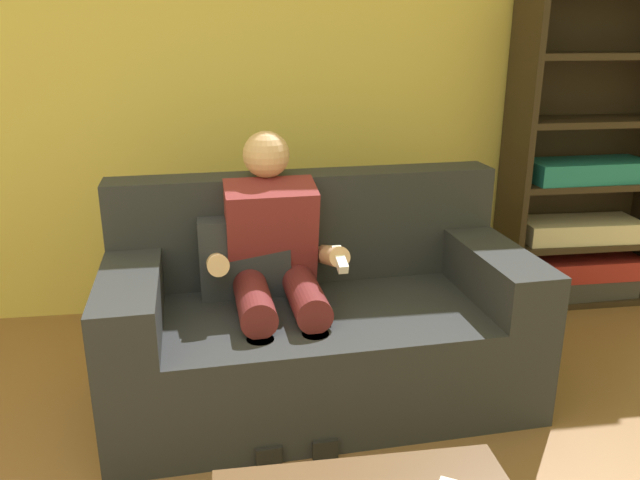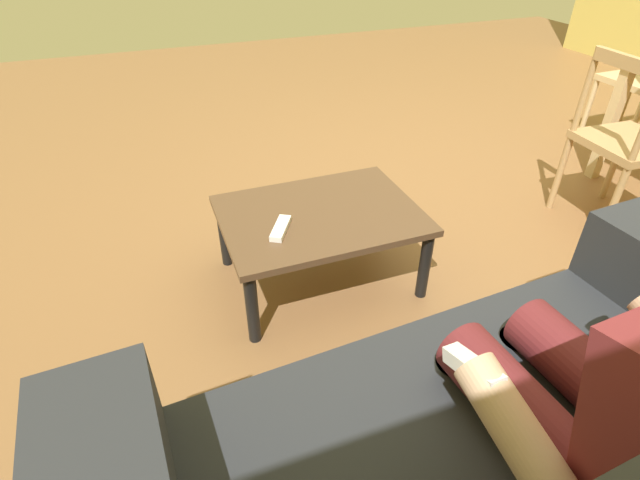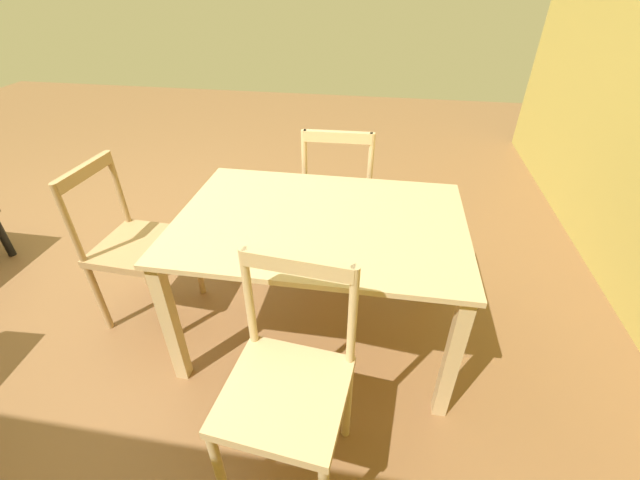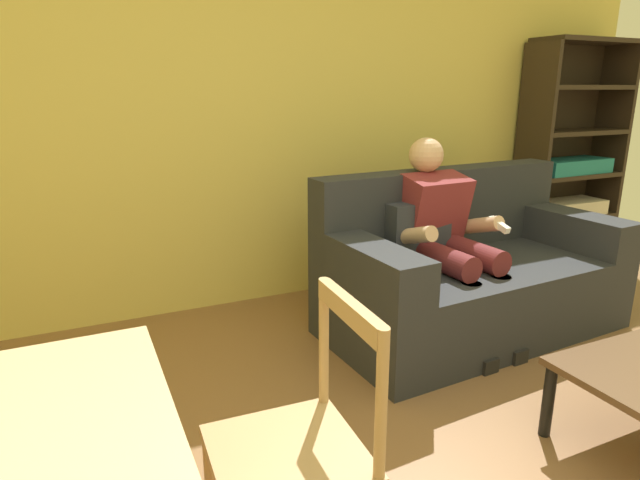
# 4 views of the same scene
# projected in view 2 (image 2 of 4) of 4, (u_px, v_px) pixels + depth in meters

# --- Properties ---
(ground_plane) EXTENTS (8.73, 8.73, 0.00)m
(ground_plane) POSITION_uv_depth(u_px,v_px,m) (459.00, 203.00, 2.87)
(ground_plane) COLOR brown
(person_lounging) EXTENTS (0.61, 0.88, 1.17)m
(person_lounging) POSITION_uv_depth(u_px,v_px,m) (621.00, 415.00, 0.98)
(person_lounging) COLOR maroon
(person_lounging) RESTS_ON ground_plane
(coffee_table) EXTENTS (0.85, 0.62, 0.36)m
(coffee_table) POSITION_uv_depth(u_px,v_px,m) (320.00, 221.00, 2.12)
(coffee_table) COLOR brown
(coffee_table) RESTS_ON ground_plane
(tv_remote) EXTENTS (0.13, 0.17, 0.02)m
(tv_remote) POSITION_uv_depth(u_px,v_px,m) (281.00, 228.00, 1.97)
(tv_remote) COLOR white
(tv_remote) RESTS_ON coffee_table
(dining_chair_facing_couch) EXTENTS (0.44, 0.44, 0.90)m
(dining_chair_facing_couch) POSITION_uv_depth(u_px,v_px,m) (625.00, 144.00, 2.46)
(dining_chair_facing_couch) COLOR tan
(dining_chair_facing_couch) RESTS_ON ground_plane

